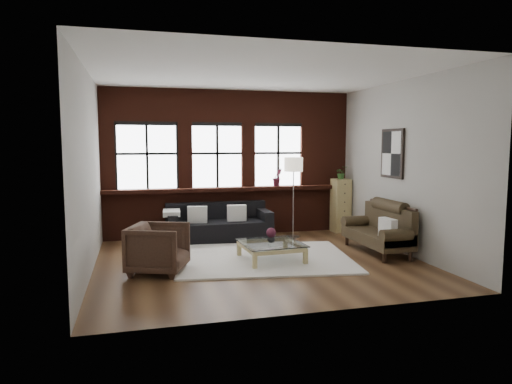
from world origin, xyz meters
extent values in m
plane|color=#4D311C|center=(0.00, 0.00, 0.00)|extent=(5.50, 5.50, 0.00)
plane|color=white|center=(0.00, 0.00, 3.20)|extent=(5.50, 5.50, 0.00)
plane|color=#A9A69D|center=(0.00, 2.50, 1.60)|extent=(5.50, 0.00, 5.50)
plane|color=#A9A69D|center=(0.00, -2.50, 1.60)|extent=(5.50, 0.00, 5.50)
plane|color=#A9A69D|center=(-2.75, 0.00, 1.60)|extent=(0.00, 5.00, 5.00)
plane|color=#A9A69D|center=(2.75, 0.00, 1.60)|extent=(0.00, 5.00, 5.00)
cube|color=#43190F|center=(0.00, 2.35, 1.04)|extent=(5.50, 0.30, 0.08)
cube|color=silver|center=(0.12, 0.14, 0.02)|extent=(3.31, 2.77, 0.03)
cube|color=silver|center=(-0.83, 1.80, 0.58)|extent=(0.42, 0.21, 0.34)
cube|color=silver|center=(0.00, 1.80, 0.58)|extent=(0.41, 0.18, 0.34)
cube|color=silver|center=(2.22, -0.45, 0.56)|extent=(0.17, 0.39, 0.34)
imported|color=#3C281E|center=(-1.72, -0.27, 0.39)|extent=(1.10, 1.08, 0.78)
imported|color=#B2B2B2|center=(0.20, -0.04, 0.40)|extent=(0.13, 0.13, 0.14)
sphere|color=#4F1B2D|center=(0.20, -0.04, 0.50)|extent=(0.17, 0.17, 0.17)
cube|color=tan|center=(2.53, 2.13, 0.61)|extent=(0.38, 0.38, 1.23)
imported|color=#2D5923|center=(2.53, 2.13, 1.37)|extent=(0.27, 0.24, 0.30)
imported|color=#4F1B2D|center=(1.05, 2.32, 1.28)|extent=(0.25, 0.21, 0.40)
camera|label=1|loc=(-2.03, -7.49, 2.04)|focal=32.00mm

